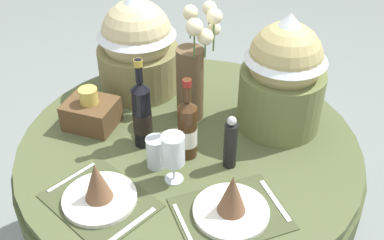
# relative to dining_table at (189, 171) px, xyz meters

# --- Properties ---
(dining_table) EXTENTS (1.29, 1.29, 0.75)m
(dining_table) POSITION_rel_dining_table_xyz_m (0.00, 0.00, 0.00)
(dining_table) COLOR #4C5633
(dining_table) RESTS_ON ground
(place_setting_left) EXTENTS (0.42, 0.38, 0.16)m
(place_setting_left) POSITION_rel_dining_table_xyz_m (-0.17, -0.38, 0.19)
(place_setting_left) COLOR #41492B
(place_setting_left) RESTS_ON dining_table
(place_setting_right) EXTENTS (0.43, 0.42, 0.16)m
(place_setting_right) POSITION_rel_dining_table_xyz_m (0.24, -0.29, 0.19)
(place_setting_right) COLOR #41492B
(place_setting_right) RESTS_ON dining_table
(flower_vase) EXTENTS (0.17, 0.20, 0.46)m
(flower_vase) POSITION_rel_dining_table_xyz_m (-0.04, 0.16, 0.36)
(flower_vase) COLOR brown
(flower_vase) RESTS_ON dining_table
(wine_bottle_left) EXTENTS (0.07, 0.07, 0.32)m
(wine_bottle_left) POSITION_rel_dining_table_xyz_m (0.02, -0.07, 0.27)
(wine_bottle_left) COLOR #422814
(wine_bottle_left) RESTS_ON dining_table
(wine_bottle_right) EXTENTS (0.07, 0.07, 0.35)m
(wine_bottle_right) POSITION_rel_dining_table_xyz_m (-0.16, -0.06, 0.28)
(wine_bottle_right) COLOR black
(wine_bottle_right) RESTS_ON dining_table
(wine_glass_right) EXTENTS (0.08, 0.08, 0.19)m
(wine_glass_right) POSITION_rel_dining_table_xyz_m (0.02, -0.21, 0.27)
(wine_glass_right) COLOR silver
(wine_glass_right) RESTS_ON dining_table
(tumbler_near_left) EXTENTS (0.07, 0.07, 0.12)m
(tumbler_near_left) POSITION_rel_dining_table_xyz_m (-0.06, -0.16, 0.21)
(tumbler_near_left) COLOR silver
(tumbler_near_left) RESTS_ON dining_table
(pepper_mill) EXTENTS (0.05, 0.05, 0.21)m
(pepper_mill) POSITION_rel_dining_table_xyz_m (0.18, -0.07, 0.24)
(pepper_mill) COLOR black
(pepper_mill) RESTS_ON dining_table
(gift_tub_back_left) EXTENTS (0.34, 0.34, 0.44)m
(gift_tub_back_left) POSITION_rel_dining_table_xyz_m (-0.33, 0.29, 0.37)
(gift_tub_back_left) COLOR olive
(gift_tub_back_left) RESTS_ON dining_table
(gift_tub_back_right) EXTENTS (0.32, 0.32, 0.46)m
(gift_tub_back_right) POSITION_rel_dining_table_xyz_m (0.29, 0.23, 0.39)
(gift_tub_back_right) COLOR olive
(gift_tub_back_right) RESTS_ON dining_table
(woven_basket_side_left) EXTENTS (0.19, 0.16, 0.17)m
(woven_basket_side_left) POSITION_rel_dining_table_xyz_m (-0.39, -0.02, 0.21)
(woven_basket_side_left) COLOR brown
(woven_basket_side_left) RESTS_ON dining_table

